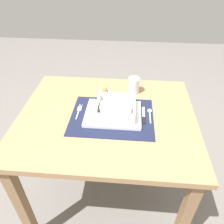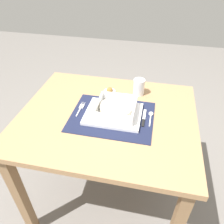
{
  "view_description": "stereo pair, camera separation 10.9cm",
  "coord_description": "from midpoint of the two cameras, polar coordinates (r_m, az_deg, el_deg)",
  "views": [
    {
      "loc": [
        0.1,
        -0.88,
        1.42
      ],
      "look_at": [
        0.03,
        -0.01,
        0.74
      ],
      "focal_mm": 35.6,
      "sensor_mm": 36.0,
      "label": 1
    },
    {
      "loc": [
        0.21,
        -0.87,
        1.42
      ],
      "look_at": [
        0.03,
        -0.01,
        0.74
      ],
      "focal_mm": 35.6,
      "sensor_mm": 36.0,
      "label": 2
    }
  ],
  "objects": [
    {
      "name": "spoon",
      "position": [
        1.15,
        7.02,
        -0.16
      ],
      "size": [
        0.02,
        0.11,
        0.01
      ],
      "rotation": [
        0.0,
        0.0,
        0.01
      ],
      "color": "silver",
      "rests_on": "placemat"
    },
    {
      "name": "fork",
      "position": [
        1.18,
        -11.1,
        0.34
      ],
      "size": [
        0.02,
        0.13,
        0.0
      ],
      "rotation": [
        0.0,
        0.0,
        -0.07
      ],
      "color": "silver",
      "rests_on": "placemat"
    },
    {
      "name": "ground_plane",
      "position": [
        1.67,
        -2.98,
        -20.14
      ],
      "size": [
        6.0,
        6.0,
        0.0
      ],
      "primitive_type": "plane",
      "color": "slate"
    },
    {
      "name": "serving_plate",
      "position": [
        1.13,
        -2.48,
        -0.65
      ],
      "size": [
        0.28,
        0.22,
        0.02
      ],
      "primitive_type": "cube",
      "color": "white",
      "rests_on": "placemat"
    },
    {
      "name": "dining_table",
      "position": [
        1.21,
        -3.9,
        -4.69
      ],
      "size": [
        0.9,
        0.76,
        0.71
      ],
      "color": "#A37A51",
      "rests_on": "ground"
    },
    {
      "name": "butter_knife",
      "position": [
        1.12,
        5.4,
        -1.2
      ],
      "size": [
        0.01,
        0.14,
        0.01
      ],
      "rotation": [
        0.0,
        0.0,
        -0.03
      ],
      "color": "black",
      "rests_on": "placemat"
    },
    {
      "name": "condiment_saucer",
      "position": [
        1.3,
        -4.25,
        5.22
      ],
      "size": [
        0.07,
        0.07,
        0.04
      ],
      "color": "white",
      "rests_on": "dining_table"
    },
    {
      "name": "porridge_bowl",
      "position": [
        1.11,
        -1.83,
        0.79
      ],
      "size": [
        0.19,
        0.19,
        0.06
      ],
      "color": "white",
      "rests_on": "serving_plate"
    },
    {
      "name": "drinking_glass",
      "position": [
        1.29,
        3.21,
        6.59
      ],
      "size": [
        0.06,
        0.06,
        0.09
      ],
      "color": "white",
      "rests_on": "dining_table"
    },
    {
      "name": "placemat",
      "position": [
        1.13,
        -2.77,
        -1.25
      ],
      "size": [
        0.42,
        0.33,
        0.0
      ],
      "primitive_type": "cube",
      "color": "#191E38",
      "rests_on": "dining_table"
    }
  ]
}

